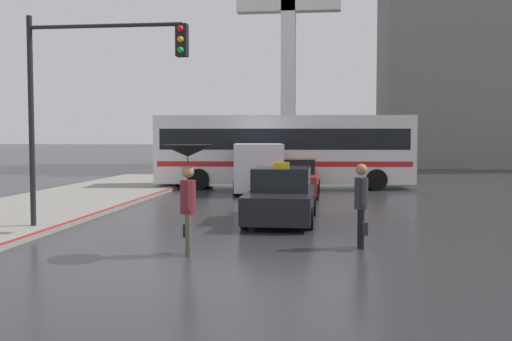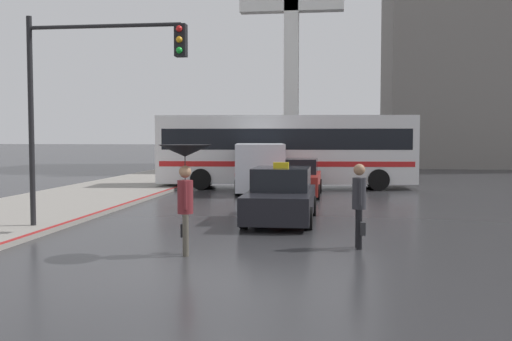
% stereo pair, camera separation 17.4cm
% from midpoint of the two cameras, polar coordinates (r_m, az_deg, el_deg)
% --- Properties ---
extents(ground_plane, '(300.00, 300.00, 0.00)m').
position_cam_midpoint_polar(ground_plane, '(10.96, -7.39, -9.66)').
color(ground_plane, '#2D2D30').
extents(taxi, '(1.91, 4.46, 1.70)m').
position_cam_midpoint_polar(taxi, '(17.17, 2.15, -2.56)').
color(taxi, black).
rests_on(taxi, ground_plane).
extents(sedan_red, '(1.91, 4.43, 1.51)m').
position_cam_midpoint_polar(sedan_red, '(24.43, 3.61, -0.82)').
color(sedan_red, maroon).
rests_on(sedan_red, ground_plane).
extents(ambulance_van, '(2.75, 5.88, 2.11)m').
position_cam_midpoint_polar(ambulance_van, '(26.40, -0.01, 0.57)').
color(ambulance_van, silver).
rests_on(ambulance_van, ground_plane).
extents(city_bus, '(12.00, 3.47, 3.37)m').
position_cam_midpoint_polar(city_bus, '(28.08, 2.49, 2.15)').
color(city_bus, silver).
rests_on(city_bus, ground_plane).
extents(pedestrian_with_umbrella, '(1.09, 1.09, 2.27)m').
position_cam_midpoint_polar(pedestrian_with_umbrella, '(12.28, -6.92, 0.41)').
color(pedestrian_with_umbrella, '#4C473D').
rests_on(pedestrian_with_umbrella, ground_plane).
extents(pedestrian_man, '(0.33, 0.58, 1.85)m').
position_cam_midpoint_polar(pedestrian_man, '(13.20, 9.63, -2.72)').
color(pedestrian_man, black).
rests_on(pedestrian_man, ground_plane).
extents(traffic_light, '(4.19, 0.38, 5.51)m').
position_cam_midpoint_polar(traffic_light, '(15.83, -15.51, 8.35)').
color(traffic_light, black).
rests_on(traffic_light, ground_plane).
extents(monument_cross, '(6.56, 0.90, 14.91)m').
position_cam_midpoint_polar(monument_cross, '(38.96, 2.97, 12.21)').
color(monument_cross, white).
rests_on(monument_cross, ground_plane).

